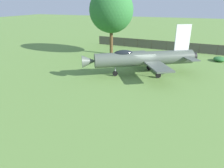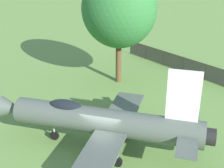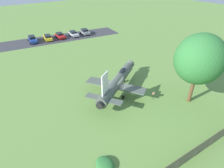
% 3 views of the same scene
% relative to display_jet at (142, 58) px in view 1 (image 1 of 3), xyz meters
% --- Properties ---
extents(ground_plane, '(200.00, 200.00, 0.00)m').
position_rel_display_jet_xyz_m(ground_plane, '(-0.30, -0.19, -1.95)').
color(ground_plane, '#668E42').
extents(display_jet, '(12.44, 9.51, 5.64)m').
position_rel_display_jet_xyz_m(display_jet, '(0.00, 0.00, 0.00)').
color(display_jet, '#4C564C').
rests_on(display_jet, ground_plane).
extents(shade_tree, '(6.78, 6.41, 10.17)m').
position_rel_display_jet_xyz_m(shade_tree, '(7.12, -8.20, 4.81)').
color(shade_tree, brown).
rests_on(shade_tree, ground_plane).
extents(perimeter_fence, '(24.29, 1.67, 1.64)m').
position_rel_display_jet_xyz_m(perimeter_fence, '(0.47, -14.53, -1.08)').
color(perimeter_fence, '#4C4238').
rests_on(perimeter_fence, ground_plane).
extents(shrub_near_fence, '(1.72, 2.02, 0.62)m').
position_rel_display_jet_xyz_m(shrub_near_fence, '(-9.08, -9.91, -1.64)').
color(shrub_near_fence, '#2D7033').
rests_on(shrub_near_fence, ground_plane).
extents(info_plaque, '(0.70, 0.70, 1.14)m').
position_rel_display_jet_xyz_m(info_plaque, '(3.06, -4.73, -1.10)').
color(info_plaque, '#333333').
rests_on(info_plaque, ground_plane).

